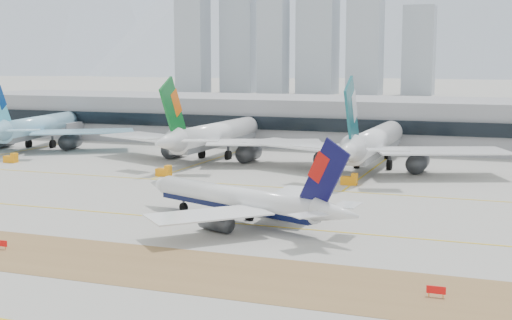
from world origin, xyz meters
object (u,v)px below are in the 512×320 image
at_px(terminal, 353,121).
at_px(widebody_korean, 38,128).
at_px(widebody_eva, 213,137).
at_px(widebody_cathay, 372,144).
at_px(taxiing_airliner, 243,201).

bearing_deg(terminal, widebody_korean, -153.70).
height_order(widebody_eva, widebody_cathay, widebody_cathay).
xyz_separation_m(taxiing_airliner, widebody_korean, (-97.41, 75.02, 2.43)).
bearing_deg(widebody_cathay, terminal, 17.93).
bearing_deg(widebody_korean, widebody_eva, -104.61).
height_order(widebody_eva, terminal, widebody_eva).
bearing_deg(taxiing_airliner, widebody_korean, -15.21).
xyz_separation_m(taxiing_airliner, widebody_eva, (-36.06, 70.31, 2.44)).
xyz_separation_m(widebody_eva, terminal, (28.34, 49.02, 1.22)).
xyz_separation_m(widebody_korean, widebody_eva, (61.34, -4.70, 0.01)).
xyz_separation_m(widebody_korean, terminal, (89.68, 44.32, 1.23)).
bearing_deg(widebody_cathay, widebody_eva, 85.96).
height_order(taxiing_airliner, widebody_cathay, widebody_cathay).
height_order(taxiing_airliner, terminal, taxiing_airliner).
relative_size(widebody_eva, terminal, 0.24).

